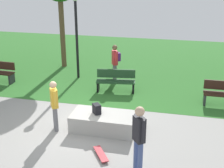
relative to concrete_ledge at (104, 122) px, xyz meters
name	(u,v)px	position (x,y,z in m)	size (l,w,h in m)	color
ground_plane	(71,128)	(-1.05, -0.17, -0.27)	(28.00, 28.00, 0.00)	gray
grass_lawn	(120,61)	(-1.05, 7.71, -0.26)	(26.60, 12.23, 0.01)	#2D6B28
concrete_ledge	(104,122)	(0.00, 0.00, 0.00)	(2.03, 1.03, 0.54)	#A8A59E
backpack_on_ledge	(97,109)	(-0.22, 0.00, 0.43)	(0.28, 0.20, 0.32)	black
skater_performing_trick	(139,134)	(1.37, -1.86, 0.79)	(0.36, 0.37, 1.80)	#3F5184
skater_watching	(54,102)	(-1.48, -0.36, 0.69)	(0.34, 0.38, 1.64)	slate
skateboard_by_ledge	(101,154)	(0.29, -1.44, -0.20)	(0.61, 0.78, 0.08)	#A5262D
park_bench_far_right	(116,80)	(-0.31, 3.25, 0.21)	(1.65, 0.69, 0.91)	#1E4223
lamp_post	(76,28)	(-2.40, 4.49, 2.07)	(0.28, 0.28, 3.80)	black
pedestrian_with_backpack	(115,60)	(-0.57, 4.28, 0.77)	(0.44, 0.42, 1.73)	slate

